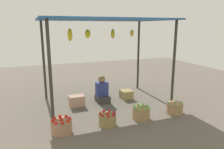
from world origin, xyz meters
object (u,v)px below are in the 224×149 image
object	(u,v)px
basket_green_chilies	(175,108)
wooden_crate_near_vendor	(77,101)
basket_red_apples	(107,119)
wooden_crate_stacked_rear	(126,94)
basket_green_apples	(141,113)
vendor_person	(102,92)
basket_red_tomatoes	(62,126)

from	to	relation	value
basket_green_chilies	wooden_crate_near_vendor	size ratio (longest dim) A/B	0.97
basket_red_apples	wooden_crate_stacked_rear	size ratio (longest dim) A/B	1.17
basket_green_apples	basket_green_chilies	world-z (taller)	basket_green_apples
wooden_crate_near_vendor	wooden_crate_stacked_rear	size ratio (longest dim) A/B	1.24
basket_green_apples	basket_green_chilies	xyz separation A→B (m)	(0.95, -0.03, -0.01)
vendor_person	wooden_crate_near_vendor	bearing A→B (deg)	-173.86
basket_red_tomatoes	basket_green_apples	world-z (taller)	same
basket_red_tomatoes	wooden_crate_stacked_rear	bearing A→B (deg)	34.09
basket_red_tomatoes	vendor_person	bearing A→B (deg)	46.66
basket_red_apples	wooden_crate_stacked_rear	world-z (taller)	basket_red_apples
basket_green_apples	wooden_crate_near_vendor	bearing A→B (deg)	132.52
basket_green_apples	wooden_crate_near_vendor	xyz separation A→B (m)	(-1.26, 1.37, 0.00)
basket_red_apples	wooden_crate_near_vendor	xyz separation A→B (m)	(-0.39, 1.40, 0.01)
basket_green_chilies	wooden_crate_near_vendor	bearing A→B (deg)	147.60
basket_red_apples	wooden_crate_near_vendor	world-z (taller)	basket_red_apples
vendor_person	basket_red_apples	distance (m)	1.54
vendor_person	basket_red_apples	xyz separation A→B (m)	(-0.38, -1.49, -0.16)
basket_red_tomatoes	basket_red_apples	size ratio (longest dim) A/B	1.09
basket_green_chilies	wooden_crate_near_vendor	xyz separation A→B (m)	(-2.21, 1.40, 0.01)
basket_red_tomatoes	basket_green_apples	distance (m)	1.87
basket_green_apples	wooden_crate_stacked_rear	xyz separation A→B (m)	(0.29, 1.45, -0.02)
wooden_crate_near_vendor	wooden_crate_stacked_rear	bearing A→B (deg)	2.83
basket_red_tomatoes	basket_green_apples	bearing A→B (deg)	0.33
basket_red_tomatoes	wooden_crate_stacked_rear	distance (m)	2.61
basket_red_apples	wooden_crate_near_vendor	size ratio (longest dim) A/B	0.94
wooden_crate_stacked_rear	vendor_person	bearing A→B (deg)	179.51
wooden_crate_near_vendor	vendor_person	bearing A→B (deg)	6.14
basket_red_apples	wooden_crate_stacked_rear	xyz separation A→B (m)	(1.15, 1.48, -0.01)
basket_red_apples	basket_green_apples	size ratio (longest dim) A/B	0.95
basket_green_apples	basket_green_chilies	size ratio (longest dim) A/B	1.02
basket_red_tomatoes	basket_green_chilies	xyz separation A→B (m)	(2.82, -0.02, -0.01)
basket_red_tomatoes	basket_red_apples	xyz separation A→B (m)	(1.01, -0.02, -0.01)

